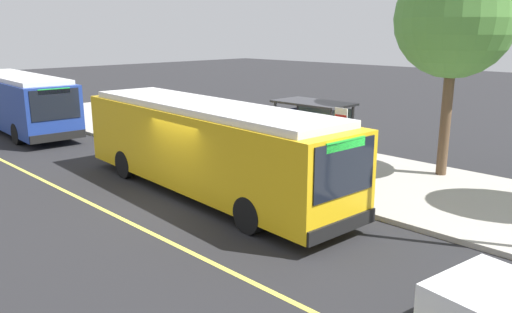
# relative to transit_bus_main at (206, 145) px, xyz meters

# --- Properties ---
(ground_plane) EXTENTS (120.00, 120.00, 0.00)m
(ground_plane) POSITION_rel_transit_bus_main_xyz_m (0.10, -1.01, -1.62)
(ground_plane) COLOR #232326
(sidewalk_curb) EXTENTS (44.00, 6.40, 0.15)m
(sidewalk_curb) POSITION_rel_transit_bus_main_xyz_m (0.10, 4.99, -1.54)
(sidewalk_curb) COLOR #A8A399
(sidewalk_curb) RESTS_ON ground_plane
(lane_stripe_center) EXTENTS (36.00, 0.14, 0.01)m
(lane_stripe_center) POSITION_rel_transit_bus_main_xyz_m (0.10, -3.21, -1.61)
(lane_stripe_center) COLOR #E0D64C
(lane_stripe_center) RESTS_ON ground_plane
(transit_bus_main) EXTENTS (11.45, 3.28, 2.95)m
(transit_bus_main) POSITION_rel_transit_bus_main_xyz_m (0.00, 0.00, 0.00)
(transit_bus_main) COLOR gold
(transit_bus_main) RESTS_ON ground_plane
(transit_bus_second) EXTENTS (10.82, 3.24, 2.95)m
(transit_bus_second) POSITION_rel_transit_bus_main_xyz_m (-15.04, -0.22, -0.00)
(transit_bus_second) COLOR navy
(transit_bus_second) RESTS_ON ground_plane
(bus_shelter) EXTENTS (2.90, 1.60, 2.48)m
(bus_shelter) POSITION_rel_transit_bus_main_xyz_m (0.52, 4.68, 0.30)
(bus_shelter) COLOR #333338
(bus_shelter) RESTS_ON sidewalk_curb
(waiting_bench) EXTENTS (1.60, 0.48, 0.95)m
(waiting_bench) POSITION_rel_transit_bus_main_xyz_m (0.85, 4.54, -0.98)
(waiting_bench) COLOR brown
(waiting_bench) RESTS_ON sidewalk_curb
(route_sign_post) EXTENTS (0.44, 0.08, 2.80)m
(route_sign_post) POSITION_rel_transit_bus_main_xyz_m (3.55, 2.31, 0.34)
(route_sign_post) COLOR #333338
(route_sign_post) RESTS_ON sidewalk_curb
(pedestrian_commuter) EXTENTS (0.24, 0.40, 1.69)m
(pedestrian_commuter) POSITION_rel_transit_bus_main_xyz_m (-1.09, 2.71, -0.50)
(pedestrian_commuter) COLOR #282D47
(pedestrian_commuter) RESTS_ON sidewalk_curb
(street_tree_upstreet) EXTENTS (3.98, 3.98, 7.39)m
(street_tree_upstreet) POSITION_rel_transit_bus_main_xyz_m (4.60, 7.04, 3.90)
(street_tree_upstreet) COLOR brown
(street_tree_upstreet) RESTS_ON sidewalk_curb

